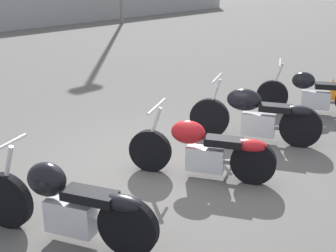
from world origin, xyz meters
name	(u,v)px	position (x,y,z in m)	size (l,w,h in m)	color
ground_plane	(160,167)	(0.00, 0.00, 0.00)	(60.00, 60.00, 0.00)	#514F4C
motorcycle_slot_1	(66,203)	(-1.97, -0.60, 0.43)	(0.94, 1.97, 1.00)	black
motorcycle_slot_2	(204,149)	(0.16, -0.65, 0.40)	(1.09, 1.82, 0.96)	black
motorcycle_slot_3	(256,115)	(1.75, -0.42, 0.45)	(1.06, 1.93, 1.02)	black
motorcycle_slot_4	(315,93)	(3.76, -0.42, 0.41)	(1.20, 1.83, 0.97)	black
traffic_cone_near	(332,89)	(4.98, -0.22, 0.22)	(0.30, 0.30, 0.44)	orange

